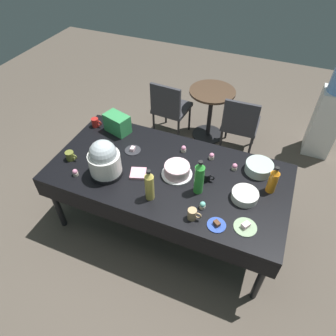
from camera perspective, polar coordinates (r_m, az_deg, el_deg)
ground at (r=3.37m, az=0.00°, el=-9.80°), size 9.00×9.00×0.00m
potluck_table at (r=2.85m, az=0.00°, el=-1.62°), size 2.20×1.10×0.75m
frosted_layer_cake at (r=2.74m, az=1.67°, el=-0.46°), size 0.28×0.28×0.11m
slow_cooker at (r=2.73m, az=-11.86°, el=1.50°), size 0.30×0.30×0.37m
glass_salad_bowl at (r=2.90m, az=16.69°, el=0.10°), size 0.25×0.25×0.09m
ceramic_snack_bowl at (r=2.64m, az=14.21°, el=-5.02°), size 0.23×0.23×0.07m
dessert_plate_charcoal at (r=3.04m, az=-6.63°, el=3.39°), size 0.16×0.16×0.04m
dessert_plate_teal at (r=3.08m, az=-11.28°, el=3.52°), size 0.14×0.14×0.06m
dessert_plate_cobalt at (r=2.44m, az=9.09°, el=-10.43°), size 0.15×0.15×0.04m
dessert_plate_sage at (r=2.47m, az=14.29°, el=-10.58°), size 0.18×0.18×0.05m
cupcake_lemon at (r=2.51m, az=6.50°, el=-6.95°), size 0.05×0.05×0.07m
cupcake_berry at (r=2.88m, az=-17.01°, el=-0.81°), size 0.05×0.05×0.07m
cupcake_vanilla at (r=2.87m, az=12.39°, el=0.22°), size 0.05×0.05×0.07m
cupcake_cocoa at (r=2.94m, az=8.19°, el=2.21°), size 0.05×0.05×0.07m
cupcake_rose at (r=3.00m, az=2.94°, el=3.60°), size 0.05×0.05×0.07m
soda_bottle_lime_soda at (r=2.54m, az=5.87°, el=-1.83°), size 0.08×0.08×0.35m
soda_bottle_ginger_ale at (r=2.49m, az=-3.50°, el=-3.29°), size 0.08×0.08×0.32m
soda_bottle_orange_juice at (r=2.70m, az=19.12°, el=-2.19°), size 0.08×0.08×0.28m
coffee_mug_olive at (r=3.05m, az=-17.86°, el=2.20°), size 0.12×0.08×0.09m
coffee_mug_red at (r=3.41m, az=-13.45°, el=8.31°), size 0.12×0.08×0.10m
coffee_mug_black at (r=2.72m, az=7.29°, el=-1.63°), size 0.11×0.07×0.08m
coffee_mug_tan at (r=2.43m, az=4.62°, el=-8.62°), size 0.12×0.07×0.10m
soda_carton at (r=3.26m, az=-9.49°, el=8.25°), size 0.29×0.23×0.20m
paper_napkin_stack at (r=2.79m, az=-5.61°, el=-1.00°), size 0.18×0.18×0.02m
maroon_chair_left at (r=4.15m, az=0.31°, el=11.48°), size 0.47×0.47×0.85m
maroon_chair_right at (r=3.95m, az=13.41°, el=8.30°), size 0.45×0.45×0.85m
round_cafe_table at (r=4.19m, az=8.04°, el=11.55°), size 0.60×0.60×0.72m
water_cooler at (r=4.31m, az=27.98°, el=8.95°), size 0.32×0.32×1.24m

